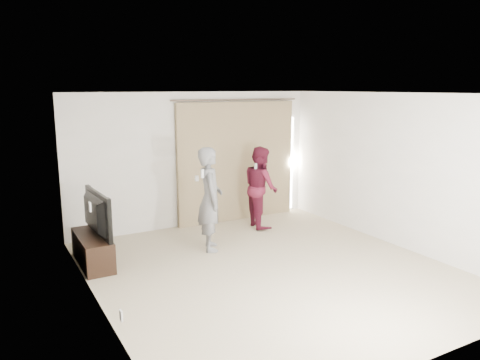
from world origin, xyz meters
name	(u,v)px	position (x,y,z in m)	size (l,w,h in m)	color
floor	(271,270)	(0.00, 0.00, 0.00)	(5.50, 5.50, 0.00)	#C1B291
wall_back	(195,160)	(0.00, 2.75, 1.30)	(5.00, 0.04, 2.60)	white
wall_left	(95,206)	(-2.50, 0.00, 1.30)	(0.04, 5.50, 2.60)	white
ceiling	(273,93)	(0.00, 0.00, 2.60)	(5.00, 5.50, 0.01)	white
curtain	(238,161)	(0.91, 2.68, 1.20)	(2.80, 0.11, 2.46)	#8E7C57
tv_console	(93,250)	(-2.27, 1.54, 0.23)	(0.41, 1.20, 0.46)	black
tv	(90,214)	(-2.27, 1.54, 0.80)	(1.18, 0.15, 0.68)	black
scratching_post	(97,243)	(-2.10, 2.00, 0.18)	(0.34, 0.34, 0.45)	tan
person_man	(210,199)	(-0.38, 1.28, 0.87)	(0.60, 0.73, 1.73)	slate
person_woman	(261,187)	(1.05, 2.00, 0.79)	(0.71, 0.85, 1.58)	maroon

